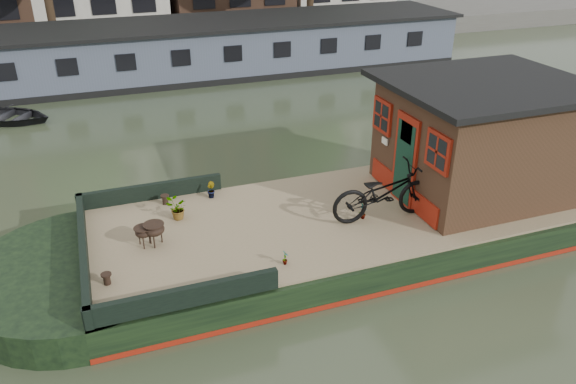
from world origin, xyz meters
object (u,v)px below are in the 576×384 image
object	(u,v)px
cabin	(480,137)
brazier_rear	(144,237)
bicycle	(384,192)
brazier_front	(155,234)
potted_plant_a	(363,211)
dinghy	(6,112)

from	to	relation	value
cabin	brazier_rear	bearing A→B (deg)	179.34
bicycle	brazier_rear	world-z (taller)	bicycle
bicycle	brazier_front	world-z (taller)	bicycle
bicycle	potted_plant_a	distance (m)	0.55
potted_plant_a	dinghy	world-z (taller)	potted_plant_a
bicycle	dinghy	world-z (taller)	bicycle
potted_plant_a	brazier_front	xyz separation A→B (m)	(-4.01, 0.44, 0.05)
brazier_front	dinghy	bearing A→B (deg)	108.09
potted_plant_a	brazier_rear	xyz separation A→B (m)	(-4.20, 0.46, 0.03)
cabin	bicycle	distance (m)	2.61
dinghy	brazier_front	bearing A→B (deg)	-131.48
cabin	potted_plant_a	world-z (taller)	cabin
bicycle	potted_plant_a	size ratio (longest dim) A/B	6.42
cabin	brazier_rear	world-z (taller)	cabin
potted_plant_a	brazier_front	size ratio (longest dim) A/B	0.76
brazier_front	cabin	bearing A→B (deg)	-0.51
bicycle	dinghy	distance (m)	13.33
brazier_rear	cabin	bearing A→B (deg)	-0.66
potted_plant_a	dinghy	distance (m)	13.02
brazier_front	brazier_rear	size ratio (longest dim) A/B	1.12
cabin	potted_plant_a	bearing A→B (deg)	-172.53
brazier_front	brazier_rear	distance (m)	0.19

